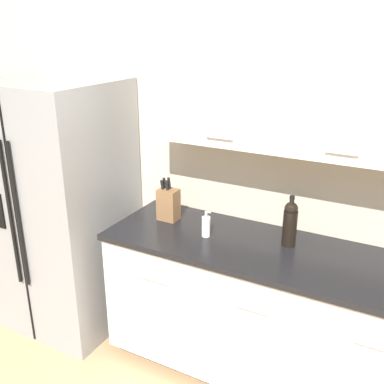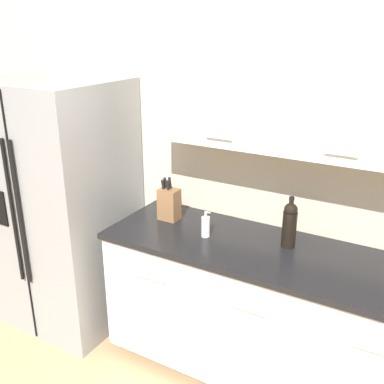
{
  "view_description": "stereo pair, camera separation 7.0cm",
  "coord_description": "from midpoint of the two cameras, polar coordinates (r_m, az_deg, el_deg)",
  "views": [
    {
      "loc": [
        0.57,
        -1.2,
        2.11
      ],
      "look_at": [
        -0.62,
        1.01,
        1.16
      ],
      "focal_mm": 42.0,
      "sensor_mm": 36.0,
      "label": 1
    },
    {
      "loc": [
        0.63,
        -1.16,
        2.11
      ],
      "look_at": [
        -0.62,
        1.01,
        1.16
      ],
      "focal_mm": 42.0,
      "sensor_mm": 36.0,
      "label": 2
    }
  ],
  "objects": [
    {
      "name": "wall_back",
      "position": [
        2.6,
        17.43,
        6.49
      ],
      "size": [
        10.0,
        0.39,
        2.6
      ],
      "color": "beige",
      "rests_on": "ground_plane"
    },
    {
      "name": "wine_bottle",
      "position": [
        2.59,
        13.05,
        -3.97
      ],
      "size": [
        0.08,
        0.08,
        0.3
      ],
      "color": "black",
      "rests_on": "counter_unit"
    },
    {
      "name": "counter_unit",
      "position": [
        2.77,
        16.63,
        -16.77
      ],
      "size": [
        2.61,
        0.64,
        0.91
      ],
      "color": "black",
      "rests_on": "ground_plane"
    },
    {
      "name": "refrigerator",
      "position": [
        3.32,
        -15.43,
        -1.72
      ],
      "size": [
        0.87,
        0.79,
        1.77
      ],
      "color": "gray",
      "rests_on": "ground_plane"
    },
    {
      "name": "soap_dispenser",
      "position": [
        2.67,
        2.5,
        -4.38
      ],
      "size": [
        0.06,
        0.05,
        0.16
      ],
      "color": "white",
      "rests_on": "counter_unit"
    },
    {
      "name": "knife_block",
      "position": [
        2.89,
        -2.24,
        -1.48
      ],
      "size": [
        0.13,
        0.1,
        0.28
      ],
      "color": "olive",
      "rests_on": "counter_unit"
    }
  ]
}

